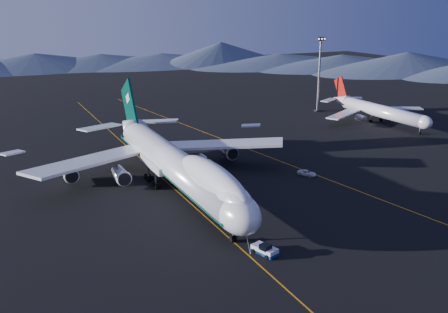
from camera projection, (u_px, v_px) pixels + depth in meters
name	position (u px, v px, depth m)	size (l,w,h in m)	color
ground	(175.00, 190.00, 103.90)	(500.00, 500.00, 0.00)	black
taxiway_line_main	(175.00, 190.00, 103.89)	(0.25, 220.00, 0.01)	#C47F0B
taxiway_line_side	(274.00, 159.00, 125.09)	(0.25, 200.00, 0.01)	#C47F0B
boeing_747	(175.00, 163.00, 102.24)	(59.62, 72.43, 19.37)	silver
pushback_tug	(265.00, 250.00, 76.97)	(3.38, 4.69, 1.85)	silver
second_jet	(378.00, 110.00, 163.30)	(40.09, 45.29, 12.89)	silver
service_van	(307.00, 173.00, 112.52)	(2.00, 4.34, 1.21)	silver
floodlight_mast	(319.00, 74.00, 177.80)	(3.25, 2.44, 26.33)	black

